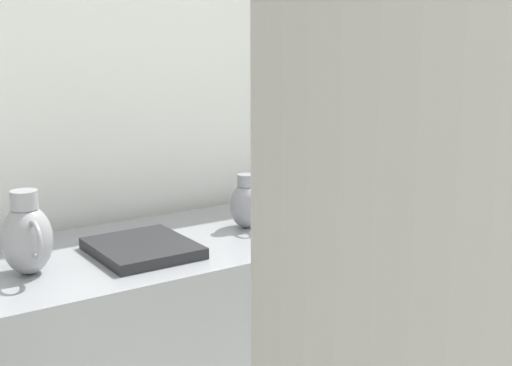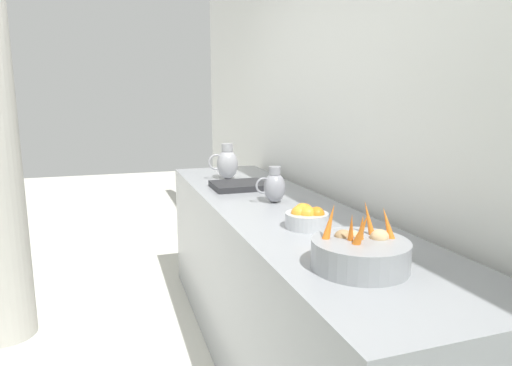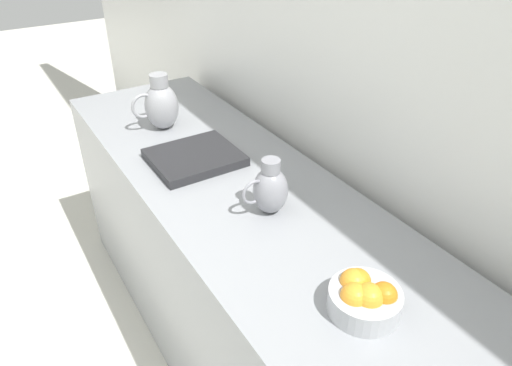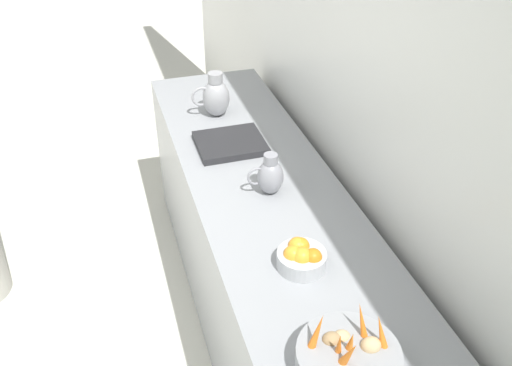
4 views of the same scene
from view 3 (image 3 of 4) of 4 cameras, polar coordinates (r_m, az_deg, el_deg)
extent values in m
cube|color=gray|center=(1.89, 2.04, -15.65)|extent=(0.68, 2.84, 0.94)
cylinder|color=#ADAFB5|center=(1.27, 13.04, -13.81)|extent=(0.19, 0.19, 0.07)
sphere|color=orange|center=(1.26, 15.27, -13.04)|extent=(0.07, 0.07, 0.07)
sphere|color=orange|center=(1.23, 11.88, -13.40)|extent=(0.07, 0.07, 0.07)
sphere|color=orange|center=(1.28, 12.25, -11.61)|extent=(0.07, 0.07, 0.07)
sphere|color=orange|center=(1.24, 13.54, -13.42)|extent=(0.08, 0.08, 0.08)
sphere|color=orange|center=(1.27, 11.78, -11.73)|extent=(0.07, 0.07, 0.07)
ellipsoid|color=#939399|center=(2.17, -11.40, 9.13)|extent=(0.15, 0.15, 0.21)
cylinder|color=#939399|center=(2.12, -11.75, 12.12)|extent=(0.08, 0.08, 0.06)
torus|color=#939399|center=(2.14, -13.51, 9.10)|extent=(0.11, 0.01, 0.11)
ellipsoid|color=gray|center=(1.55, 1.77, -0.91)|extent=(0.12, 0.12, 0.16)
cylinder|color=gray|center=(1.51, 1.83, 2.11)|extent=(0.06, 0.06, 0.04)
torus|color=gray|center=(1.52, -0.26, -1.11)|extent=(0.09, 0.01, 0.09)
cube|color=#232326|center=(1.90, -7.47, 3.11)|extent=(0.34, 0.30, 0.04)
camera|label=1|loc=(2.79, -62.37, 11.12)|focal=49.20mm
camera|label=2|loc=(1.17, 141.90, -47.04)|focal=30.59mm
camera|label=4|loc=(1.03, 149.63, 4.06)|focal=39.17mm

